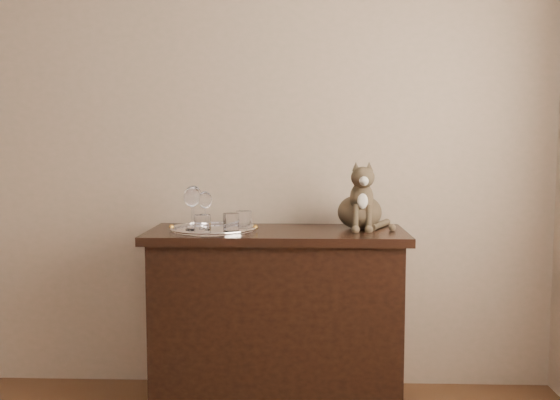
% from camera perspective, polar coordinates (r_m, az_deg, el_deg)
% --- Properties ---
extents(wall_back, '(4.00, 0.10, 2.70)m').
position_cam_1_polar(wall_back, '(3.27, -10.72, 6.78)').
color(wall_back, tan).
rests_on(wall_back, ground).
extents(sideboard, '(1.20, 0.50, 0.85)m').
position_cam_1_polar(sideboard, '(3.00, -0.30, -10.86)').
color(sideboard, black).
rests_on(sideboard, ground).
extents(tray, '(0.40, 0.40, 0.01)m').
position_cam_1_polar(tray, '(2.91, -6.10, -2.75)').
color(tray, white).
rests_on(tray, sideboard).
extents(wine_glass_a, '(0.07, 0.07, 0.20)m').
position_cam_1_polar(wine_glass_a, '(2.99, -7.88, -0.58)').
color(wine_glass_a, white).
rests_on(wine_glass_a, tray).
extents(wine_glass_b, '(0.07, 0.07, 0.17)m').
position_cam_1_polar(wine_glass_b, '(2.96, -6.87, -0.85)').
color(wine_glass_b, white).
rests_on(wine_glass_b, tray).
extents(wine_glass_c, '(0.08, 0.08, 0.20)m').
position_cam_1_polar(wine_glass_c, '(2.90, -8.05, -0.73)').
color(wine_glass_c, silver).
rests_on(wine_glass_c, tray).
extents(tumbler_a, '(0.07, 0.07, 0.08)m').
position_cam_1_polar(tumbler_a, '(2.83, -4.49, -2.04)').
color(tumbler_a, silver).
rests_on(tumbler_a, tray).
extents(tumbler_b, '(0.07, 0.07, 0.08)m').
position_cam_1_polar(tumbler_b, '(2.78, -7.09, -2.19)').
color(tumbler_b, silver).
rests_on(tumbler_b, tray).
extents(tumbler_c, '(0.07, 0.07, 0.08)m').
position_cam_1_polar(tumbler_c, '(2.92, -3.32, -1.81)').
color(tumbler_c, silver).
rests_on(tumbler_c, tray).
extents(cat, '(0.32, 0.30, 0.32)m').
position_cam_1_polar(cat, '(2.97, 7.31, 0.46)').
color(cat, brown).
rests_on(cat, sideboard).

